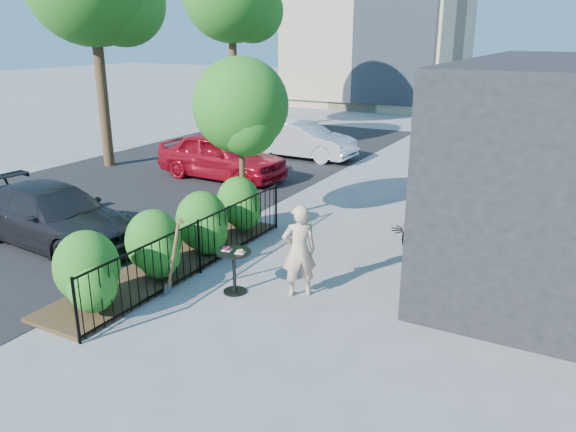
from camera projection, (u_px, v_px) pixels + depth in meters
The scene contains 12 objects.
ground at pixel (266, 289), 10.31m from camera, with size 120.00×120.00×0.00m, color gray.
fence at pixel (199, 246), 10.82m from camera, with size 0.05×6.05×1.10m.
planting_bed at pixel (172, 264), 11.30m from camera, with size 1.30×6.00×0.08m, color #382616.
shrubs at pixel (178, 233), 11.13m from camera, with size 1.10×5.60×1.24m.
patio_tree at pixel (242, 112), 12.77m from camera, with size 2.20×2.20×3.94m.
street at pixel (109, 197), 15.99m from camera, with size 9.00×30.00×0.01m, color black.
cafe_table at pixel (234, 264), 10.00m from camera, with size 0.63×0.63×0.85m.
woman at pixel (299, 251), 9.83m from camera, with size 0.61×0.40×1.68m, color #D1AE87.
shovel at pixel (172, 262), 9.77m from camera, with size 0.52×0.20×1.53m.
car_red at pixel (222, 156), 17.88m from camera, with size 1.75×4.35×1.48m, color #AA0E1E.
car_silver at pixel (301, 140), 20.88m from camera, with size 1.44×4.13×1.36m, color silver.
car_darkgrey at pixel (54, 216), 12.32m from camera, with size 1.82×4.49×1.30m, color black.
Camera 1 is at (4.83, -8.06, 4.48)m, focal length 35.00 mm.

